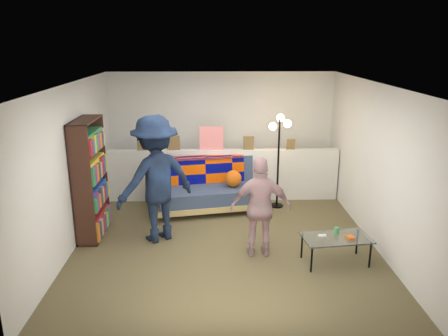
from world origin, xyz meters
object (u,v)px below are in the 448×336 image
at_px(futon_sofa, 208,189).
at_px(person_right, 261,208).
at_px(bookshelf, 90,183).
at_px(floor_lamp, 279,142).
at_px(person_left, 156,179).
at_px(coffee_table, 337,239).

bearing_deg(futon_sofa, person_right, -67.21).
distance_m(futon_sofa, person_right, 1.98).
bearing_deg(bookshelf, floor_lamp, 20.52).
distance_m(futon_sofa, person_left, 1.56).
height_order(futon_sofa, bookshelf, bookshelf).
bearing_deg(futon_sofa, person_left, -122.64).
height_order(floor_lamp, person_right, floor_lamp).
relative_size(bookshelf, coffee_table, 1.90).
bearing_deg(floor_lamp, bookshelf, -159.48).
relative_size(bookshelf, person_left, 0.95).
height_order(person_left, person_right, person_left).
bearing_deg(person_left, bookshelf, -44.92).
xyz_separation_m(bookshelf, coffee_table, (3.60, -1.03, -0.51)).
bearing_deg(person_right, bookshelf, -16.26).
bearing_deg(person_left, floor_lamp, 178.12).
bearing_deg(person_right, floor_lamp, -105.32).
bearing_deg(person_right, person_left, -20.44).
distance_m(bookshelf, coffee_table, 3.78).
bearing_deg(floor_lamp, person_left, -146.92).
relative_size(futon_sofa, floor_lamp, 1.18).
bearing_deg(futon_sofa, bookshelf, -150.40).
bearing_deg(person_left, futon_sofa, -157.60).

